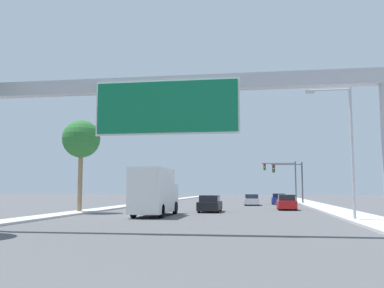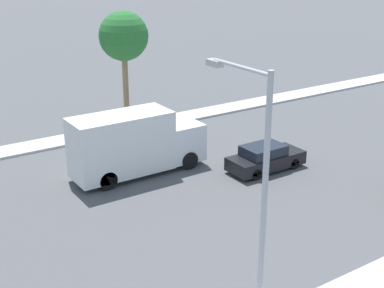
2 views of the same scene
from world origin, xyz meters
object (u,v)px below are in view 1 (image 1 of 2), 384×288
traffic_light_near_intersection (292,176)px  palm_tree_background (81,140)px  sign_gantry (167,107)px  car_near_left (252,200)px  street_lamp_right (346,140)px  car_near_right (210,204)px  traffic_light_mid_block (285,174)px  car_mid_left (279,199)px  car_far_left (286,203)px  truck_box_primary (155,192)px

traffic_light_near_intersection → palm_tree_background: (-19.77, -24.79, 2.46)m
sign_gantry → car_near_left: (3.50, 34.64, -5.29)m
sign_gantry → street_lamp_right: bearing=42.5°
car_near_left → street_lamp_right: 26.69m
sign_gantry → car_near_right: size_ratio=4.53×
traffic_light_mid_block → palm_tree_background: palm_tree_background is taller
car_mid_left → car_near_right: (-7.00, -20.47, 0.03)m
car_mid_left → car_near_left: (-3.50, -4.23, -0.02)m
car_near_left → palm_tree_background: 24.78m
car_near_left → palm_tree_background: (-14.41, -19.35, 5.65)m
car_mid_left → car_near_right: car_near_right is taller
car_near_right → car_far_left: 8.61m
car_mid_left → traffic_light_mid_block: size_ratio=0.66×
traffic_light_mid_block → car_near_left: bearing=-108.1°
car_near_right → traffic_light_near_intersection: traffic_light_near_intersection is taller
car_near_right → car_mid_left: bearing=71.1°
car_far_left → traffic_light_mid_block: bearing=86.7°
car_near_right → traffic_light_mid_block: (8.55, 31.68, 3.69)m
sign_gantry → traffic_light_mid_block: bearing=80.3°
sign_gantry → car_near_right: sign_gantry is taller
palm_tree_background → traffic_light_mid_block: bearing=60.8°
car_mid_left → car_far_left: size_ratio=0.97×
traffic_light_near_intersection → palm_tree_background: size_ratio=0.71×
car_far_left → palm_tree_background: size_ratio=0.55×
car_far_left → street_lamp_right: bearing=-78.2°
car_far_left → palm_tree_background: palm_tree_background is taller
sign_gantry → traffic_light_mid_block: 50.83m
car_near_right → street_lamp_right: bearing=-42.9°
sign_gantry → truck_box_primary: 13.14m
car_mid_left → traffic_light_mid_block: 11.91m
truck_box_primary → street_lamp_right: size_ratio=0.87×
car_mid_left → street_lamp_right: 30.21m
sign_gantry → car_near_left: 35.21m
car_mid_left → traffic_light_mid_block: traffic_light_mid_block is taller
traffic_light_near_intersection → sign_gantry: bearing=-102.5°
palm_tree_background → traffic_light_near_intersection: bearing=51.4°
sign_gantry → traffic_light_near_intersection: sign_gantry is taller
car_near_left → palm_tree_background: bearing=-126.7°
street_lamp_right → truck_box_primary: bearing=168.2°
traffic_light_near_intersection → traffic_light_mid_block: (-0.31, 10.00, 0.55)m
sign_gantry → traffic_light_mid_block: (8.55, 50.08, -1.55)m
sign_gantry → palm_tree_background: palm_tree_background is taller
car_near_right → car_far_left: bearing=35.6°
car_mid_left → traffic_light_near_intersection: 3.87m
car_mid_left → truck_box_primary: size_ratio=0.56×
truck_box_primary → palm_tree_background: bearing=155.8°
car_near_right → traffic_light_mid_block: size_ratio=0.70×
traffic_light_mid_block → street_lamp_right: size_ratio=0.73×
car_near_right → palm_tree_background: bearing=-164.1°
palm_tree_background → car_far_left: bearing=24.4°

